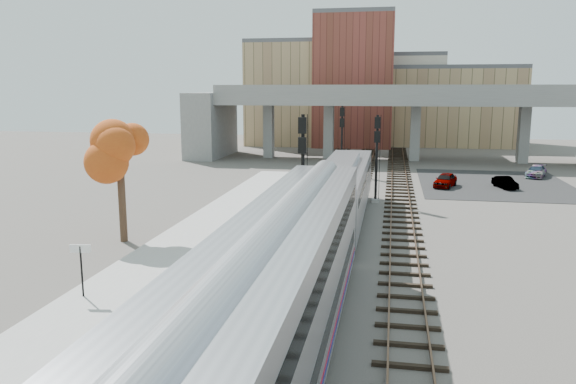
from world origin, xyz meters
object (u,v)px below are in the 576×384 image
(signal_mast_mid, at_px, (376,160))
(car_b, at_px, (505,182))
(signal_mast_far, at_px, (342,140))
(car_c, at_px, (536,171))
(coach, at_px, (276,306))
(tree, at_px, (119,152))
(locomotive, at_px, (343,189))
(signal_mast_near, at_px, (303,176))
(car_a, at_px, (445,180))

(signal_mast_mid, relative_size, car_b, 2.16)
(signal_mast_far, xyz_separation_m, car_c, (20.02, 1.40, -3.00))
(coach, relative_size, tree, 3.42)
(locomotive, xyz_separation_m, signal_mast_far, (-2.10, 21.83, 1.36))
(signal_mast_far, relative_size, car_b, 2.23)
(tree, relative_size, car_b, 2.25)
(signal_mast_far, bearing_deg, signal_mast_near, -90.00)
(car_c, bearing_deg, car_b, -99.31)
(tree, height_order, car_b, tree)
(signal_mast_far, distance_m, car_c, 20.29)
(car_c, bearing_deg, signal_mast_far, -154.84)
(coach, relative_size, signal_mast_far, 3.44)
(tree, bearing_deg, signal_mast_far, 70.41)
(coach, height_order, car_a, coach)
(signal_mast_near, relative_size, tree, 1.03)
(coach, distance_m, signal_mast_far, 44.49)
(signal_mast_far, bearing_deg, car_b, -21.41)
(signal_mast_far, height_order, car_a, signal_mast_far)
(car_a, xyz_separation_m, car_c, (9.76, 7.81, -0.05))
(signal_mast_near, distance_m, signal_mast_far, 26.42)
(tree, height_order, car_a, tree)
(tree, bearing_deg, car_c, 45.22)
(car_b, bearing_deg, car_c, 43.21)
(signal_mast_mid, distance_m, car_b, 14.68)
(locomotive, relative_size, car_a, 4.98)
(tree, bearing_deg, car_a, 47.87)
(signal_mast_near, distance_m, car_a, 22.71)
(car_c, bearing_deg, car_a, -120.17)
(coach, height_order, car_b, coach)
(car_b, bearing_deg, tree, -154.65)
(signal_mast_mid, bearing_deg, signal_mast_far, 105.51)
(car_a, bearing_deg, signal_mast_far, 166.84)
(car_a, bearing_deg, coach, -83.29)
(locomotive, bearing_deg, car_a, 62.11)
(locomotive, bearing_deg, tree, -149.26)
(signal_mast_near, xyz_separation_m, car_a, (10.26, 20.01, -3.15))
(locomotive, xyz_separation_m, tree, (-12.52, -7.45, 3.14))
(car_b, bearing_deg, signal_mast_near, -143.85)
(signal_mast_near, height_order, signal_mast_far, signal_mast_near)
(locomotive, bearing_deg, signal_mast_near, -114.59)
(signal_mast_near, xyz_separation_m, signal_mast_mid, (4.10, 11.64, -0.36))
(coach, bearing_deg, locomotive, 90.00)
(signal_mast_mid, relative_size, signal_mast_far, 0.97)
(car_c, bearing_deg, tree, -113.62)
(locomotive, bearing_deg, coach, -90.00)
(car_a, distance_m, car_c, 12.50)
(tree, relative_size, car_a, 1.91)
(car_a, height_order, car_c, car_a)
(car_b, xyz_separation_m, car_c, (4.42, 7.52, 0.06))
(tree, relative_size, car_c, 1.77)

